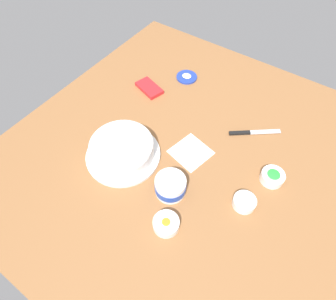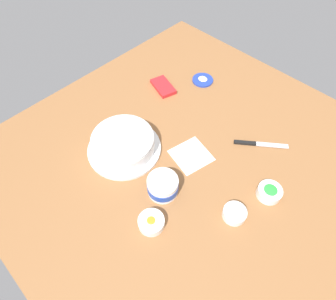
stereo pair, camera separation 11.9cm
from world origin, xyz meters
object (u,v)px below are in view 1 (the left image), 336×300
object	(u,v)px
frosting_tub	(170,186)
sprinkle_bowl_green	(272,177)
frosted_cake	(122,149)
sprinkle_bowl_yellow	(244,202)
paper_napkin	(191,152)
candy_box_lower	(149,88)
spreading_knife	(250,132)
sprinkle_bowl_orange	(166,224)
frosting_tub_lid	(187,77)

from	to	relation	value
frosting_tub	sprinkle_bowl_green	world-z (taller)	frosting_tub
frosted_cake	sprinkle_bowl_yellow	size ratio (longest dim) A/B	3.63
sprinkle_bowl_yellow	paper_napkin	bearing A→B (deg)	162.36
sprinkle_bowl_green	candy_box_lower	xyz separation A→B (m)	(-0.73, 0.15, -0.01)
frosting_tub	sprinkle_bowl_yellow	world-z (taller)	frosting_tub
spreading_knife	frosting_tub	bearing A→B (deg)	-106.45
sprinkle_bowl_orange	candy_box_lower	world-z (taller)	sprinkle_bowl_orange
spreading_knife	candy_box_lower	world-z (taller)	candy_box_lower
frosted_cake	sprinkle_bowl_yellow	world-z (taller)	frosted_cake
paper_napkin	sprinkle_bowl_yellow	bearing A→B (deg)	-17.64
sprinkle_bowl_green	paper_napkin	size ratio (longest dim) A/B	0.62
sprinkle_bowl_green	sprinkle_bowl_orange	xyz separation A→B (m)	(-0.24, -0.40, -0.00)
sprinkle_bowl_orange	frosted_cake	bearing A→B (deg)	155.15
spreading_knife	sprinkle_bowl_orange	bearing A→B (deg)	-96.34
frosted_cake	sprinkle_bowl_orange	distance (m)	0.36
frosting_tub_lid	sprinkle_bowl_orange	distance (m)	0.83
sprinkle_bowl_yellow	candy_box_lower	world-z (taller)	sprinkle_bowl_yellow
sprinkle_bowl_orange	candy_box_lower	size ratio (longest dim) A/B	0.67
frosting_tub_lid	sprinkle_bowl_orange	xyz separation A→B (m)	(0.38, -0.74, 0.01)
sprinkle_bowl_green	sprinkle_bowl_orange	size ratio (longest dim) A/B	0.97
frosted_cake	sprinkle_bowl_green	size ratio (longest dim) A/B	3.39
sprinkle_bowl_yellow	frosted_cake	bearing A→B (deg)	-170.78
spreading_knife	sprinkle_bowl_yellow	xyz separation A→B (m)	(0.13, -0.34, 0.01)
spreading_knife	sprinkle_bowl_yellow	bearing A→B (deg)	-68.96
spreading_knife	sprinkle_bowl_green	world-z (taller)	sprinkle_bowl_green
frosting_tub	spreading_knife	distance (m)	0.47
frosted_cake	spreading_knife	distance (m)	0.58
spreading_knife	candy_box_lower	distance (m)	0.55
frosting_tub_lid	sprinkle_bowl_green	bearing A→B (deg)	-28.58
frosting_tub_lid	candy_box_lower	distance (m)	0.22
frosting_tub	paper_napkin	world-z (taller)	frosting_tub
frosting_tub_lid	paper_napkin	world-z (taller)	frosting_tub_lid
frosting_tub	sprinkle_bowl_green	distance (m)	0.41
frosted_cake	sprinkle_bowl_yellow	xyz separation A→B (m)	(0.52, 0.09, -0.03)
frosting_tub	frosting_tub_lid	xyz separation A→B (m)	(-0.31, 0.61, -0.03)
spreading_knife	sprinkle_bowl_yellow	world-z (taller)	sprinkle_bowl_yellow
frosting_tub	frosting_tub_lid	size ratio (longest dim) A/B	1.11
frosted_cake	spreading_knife	bearing A→B (deg)	47.06
sprinkle_bowl_green	frosting_tub	bearing A→B (deg)	-138.25
frosting_tub_lid	spreading_knife	bearing A→B (deg)	-20.03
frosting_tub_lid	sprinkle_bowl_green	world-z (taller)	sprinkle_bowl_green
frosting_tub	sprinkle_bowl_orange	world-z (taller)	frosting_tub
frosted_cake	paper_napkin	bearing A→B (deg)	37.95
frosting_tub	paper_napkin	bearing A→B (deg)	98.98
frosting_tub_lid	spreading_knife	size ratio (longest dim) A/B	0.55
frosting_tub_lid	sprinkle_bowl_green	distance (m)	0.70
spreading_knife	sprinkle_bowl_green	size ratio (longest dim) A/B	2.12
frosted_cake	sprinkle_bowl_yellow	bearing A→B (deg)	9.22
frosting_tub	frosted_cake	bearing A→B (deg)	174.49
sprinkle_bowl_green	frosted_cake	bearing A→B (deg)	-156.38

